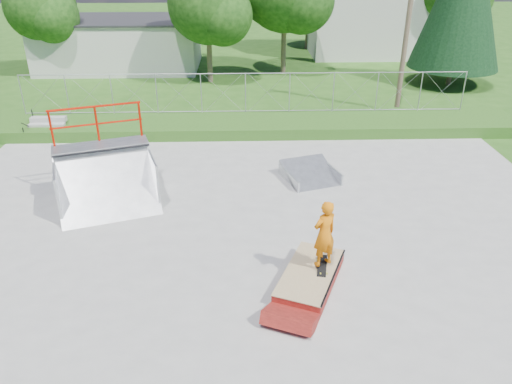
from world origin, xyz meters
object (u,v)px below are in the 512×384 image
quarter_pipe (104,163)px  flat_bank_ramp (310,173)px  skater (324,236)px  grind_box (310,277)px

quarter_pipe → flat_bank_ramp: bearing=-4.0°
quarter_pipe → skater: quarter_pipe is taller
grind_box → skater: 1.14m
grind_box → flat_bank_ramp: bearing=105.5°
flat_bank_ramp → grind_box: bearing=-115.1°
grind_box → quarter_pipe: quarter_pipe is taller
skater → quarter_pipe: bearing=-62.3°
grind_box → quarter_pipe: (-5.85, 4.21, 1.29)m
flat_bank_ramp → skater: bearing=-112.2°
grind_box → skater: skater is taller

